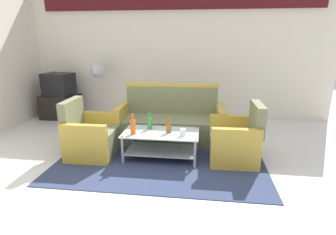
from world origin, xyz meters
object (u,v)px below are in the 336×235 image
(couch, at_px, (171,123))
(pedestal_fan, at_px, (99,73))
(armchair_left, at_px, (91,137))
(bottle_brown, at_px, (169,127))
(coffee_table, at_px, (161,141))
(bottle_green, at_px, (150,123))
(armchair_right, at_px, (236,142))
(bottle_orange, at_px, (133,127))
(cup, at_px, (183,132))
(television, at_px, (59,84))
(tv_stand, at_px, (61,107))

(couch, relative_size, pedestal_fan, 1.44)
(armchair_left, xyz_separation_m, bottle_brown, (1.19, 0.01, 0.21))
(coffee_table, height_order, bottle_green, bottle_green)
(armchair_right, height_order, bottle_orange, armchair_right)
(coffee_table, distance_m, bottle_brown, 0.25)
(cup, distance_m, pedestal_fan, 2.85)
(cup, bearing_deg, bottle_brown, 152.70)
(bottle_brown, relative_size, pedestal_fan, 0.18)
(couch, distance_m, television, 2.84)
(cup, bearing_deg, television, 145.86)
(armchair_left, xyz_separation_m, bottle_orange, (0.69, -0.12, 0.24))
(tv_stand, distance_m, television, 0.50)
(armchair_right, relative_size, cup, 8.50)
(bottle_brown, xyz_separation_m, tv_stand, (-2.66, 1.83, -0.24))
(coffee_table, height_order, pedestal_fan, pedestal_fan)
(coffee_table, relative_size, pedestal_fan, 0.87)
(couch, relative_size, cup, 18.21)
(bottle_orange, bearing_deg, armchair_right, 8.26)
(coffee_table, bearing_deg, couch, 86.04)
(cup, bearing_deg, tv_stand, 145.90)
(cup, height_order, pedestal_fan, pedestal_fan)
(couch, bearing_deg, bottle_brown, 93.17)
(bottle_green, bearing_deg, bottle_brown, -22.50)
(armchair_right, bearing_deg, coffee_table, 93.61)
(bottle_brown, xyz_separation_m, television, (-2.65, 1.83, 0.26))
(tv_stand, xyz_separation_m, pedestal_fan, (0.91, 0.05, 0.75))
(armchair_left, relative_size, bottle_brown, 3.79)
(bottle_brown, height_order, tv_stand, bottle_brown)
(couch, relative_size, tv_stand, 2.28)
(armchair_left, xyz_separation_m, armchair_right, (2.15, 0.09, 0.00))
(armchair_left, bearing_deg, couch, 123.53)
(armchair_right, distance_m, bottle_green, 1.29)
(armchair_right, bearing_deg, bottle_orange, 97.60)
(couch, distance_m, cup, 0.91)
(cup, xyz_separation_m, television, (-2.87, 1.95, 0.30))
(armchair_left, relative_size, television, 1.26)
(tv_stand, bearing_deg, coffee_table, -35.83)
(cup, bearing_deg, couch, 107.98)
(bottle_brown, distance_m, cup, 0.24)
(armchair_left, bearing_deg, tv_stand, -142.15)
(bottle_brown, height_order, bottle_green, bottle_green)
(coffee_table, relative_size, bottle_brown, 4.90)
(bottle_brown, xyz_separation_m, cup, (0.21, -0.11, -0.04))
(couch, relative_size, coffee_table, 1.66)
(armchair_left, distance_m, bottle_orange, 0.74)
(armchair_right, distance_m, coffee_table, 1.09)
(armchair_left, bearing_deg, bottle_brown, 90.00)
(bottle_orange, bearing_deg, tv_stand, 137.70)
(armchair_left, distance_m, bottle_green, 0.92)
(armchair_right, height_order, tv_stand, armchair_right)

